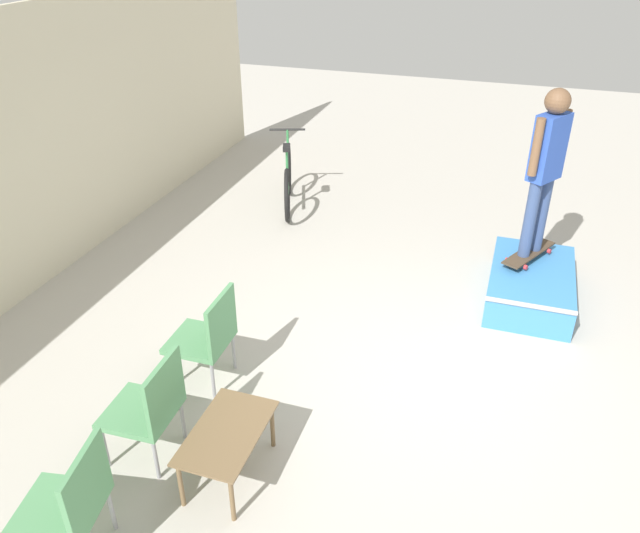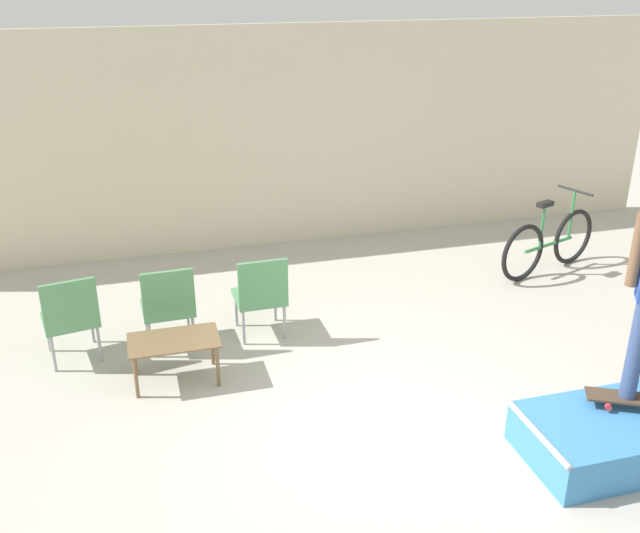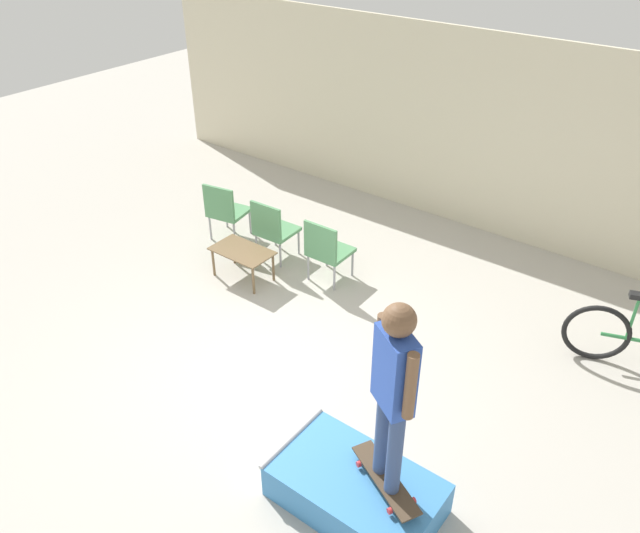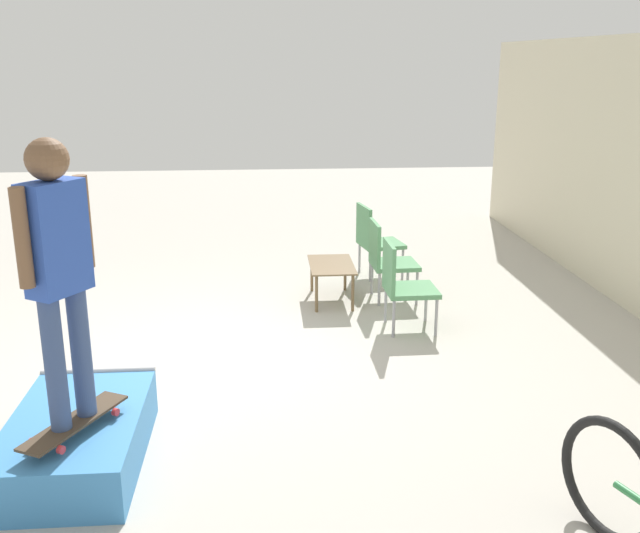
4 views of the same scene
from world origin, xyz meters
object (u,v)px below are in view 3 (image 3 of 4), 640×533
at_px(coffee_table, 242,254).
at_px(skateboard_on_ramp, 385,479).
at_px(skate_ramp_box, 356,490).
at_px(patio_chair_left, 225,209).
at_px(patio_chair_right, 327,249).
at_px(person_skater, 394,384).
at_px(patio_chair_center, 273,228).

bearing_deg(coffee_table, skateboard_on_ramp, -29.48).
distance_m(skate_ramp_box, skateboard_on_ramp, 0.37).
distance_m(patio_chair_left, patio_chair_right, 1.91).
xyz_separation_m(skateboard_on_ramp, person_skater, (0.00, -0.00, 1.11)).
height_order(patio_chair_center, patio_chair_right, same).
height_order(patio_chair_left, patio_chair_center, same).
bearing_deg(skate_ramp_box, person_skater, 15.31).
xyz_separation_m(person_skater, patio_chair_left, (-4.54, 2.67, -1.03)).
bearing_deg(person_skater, skate_ramp_box, -132.89).
bearing_deg(patio_chair_right, person_skater, 133.54).
bearing_deg(patio_chair_right, patio_chair_center, -0.94).
xyz_separation_m(skate_ramp_box, patio_chair_left, (-4.28, 2.74, 0.34)).
height_order(skateboard_on_ramp, patio_chair_center, patio_chair_center).
relative_size(skate_ramp_box, patio_chair_right, 1.59).
xyz_separation_m(skate_ramp_box, coffee_table, (-3.34, 2.10, 0.21)).
distance_m(skateboard_on_ramp, patio_chair_center, 4.47).
distance_m(skateboard_on_ramp, person_skater, 1.11).
bearing_deg(skateboard_on_ramp, skate_ramp_box, -137.67).
xyz_separation_m(person_skater, patio_chair_center, (-3.58, 2.67, -1.03)).
height_order(person_skater, patio_chair_center, person_skater).
distance_m(coffee_table, patio_chair_right, 1.17).
height_order(skate_ramp_box, coffee_table, coffee_table).
bearing_deg(skate_ramp_box, coffee_table, 147.86).
relative_size(skateboard_on_ramp, patio_chair_right, 0.91).
height_order(skate_ramp_box, patio_chair_right, patio_chair_right).
height_order(skateboard_on_ramp, coffee_table, skateboard_on_ramp).
xyz_separation_m(patio_chair_center, patio_chair_right, (0.96, -0.00, 0.00)).
height_order(skate_ramp_box, patio_chair_left, patio_chair_left).
distance_m(person_skater, patio_chair_right, 3.88).
xyz_separation_m(coffee_table, patio_chair_right, (0.97, 0.64, 0.13)).
bearing_deg(patio_chair_left, skateboard_on_ramp, 139.00).
height_order(skateboard_on_ramp, patio_chair_left, patio_chair_left).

